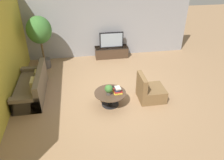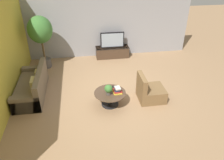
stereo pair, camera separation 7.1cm
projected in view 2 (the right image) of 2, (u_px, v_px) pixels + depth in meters
The scene contains 12 objects.
ground_plane at pixel (117, 95), 7.14m from camera, with size 24.00×24.00×0.00m, color #9E7A56.
back_wall_stone at pixel (104, 22), 9.13m from camera, with size 7.40×0.12×3.00m, color #939399.
side_wall_left at pixel (1, 57), 6.11m from camera, with size 0.12×7.40×3.00m, color gold.
media_console at pixel (112, 52), 9.54m from camera, with size 1.43×0.50×0.47m.
television at pixel (112, 40), 9.26m from camera, with size 1.01×0.13×0.65m.
coffee_table at pixel (110, 96), 6.56m from camera, with size 0.95×0.95×0.44m.
couch_by_wall at pixel (33, 87), 7.05m from camera, with size 0.84×2.06×0.84m.
armchair_wicker at pixel (150, 92), 6.83m from camera, with size 0.80×0.76×0.86m.
potted_palm_tall at pixel (40, 33), 8.14m from camera, with size 0.92×0.92×2.05m.
potted_plant_tabletop at pixel (108, 89), 6.34m from camera, with size 0.24×0.24×0.31m.
book_stack at pixel (117, 90), 6.49m from camera, with size 0.28×0.34×0.16m.
remote_black at pixel (113, 87), 6.73m from camera, with size 0.04×0.16×0.02m, color black.
Camera 2 is at (-1.04, -5.77, 4.10)m, focal length 35.00 mm.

